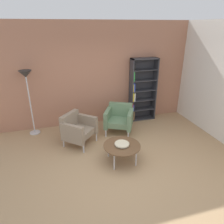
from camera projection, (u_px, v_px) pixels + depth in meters
The scene contains 8 objects.
ground_plane at pixel (121, 169), 4.27m from camera, with size 8.32×8.32×0.00m, color tan.
brick_back_panel at pixel (95, 75), 5.88m from camera, with size 6.40×0.12×2.90m, color #A87056.
bookshelf_tall at pixel (141, 90), 6.25m from camera, with size 0.80×0.30×1.90m.
coffee_table_low at pixel (122, 146), 4.40m from camera, with size 0.80×0.80×0.40m.
decorative_bowl at pixel (122, 144), 4.38m from camera, with size 0.32×0.32×0.05m.
armchair_corner_red at pixel (119, 118), 5.63m from camera, with size 0.92×0.90×0.78m.
armchair_spare_guest at pixel (78, 128), 5.07m from camera, with size 0.95×0.95×0.78m.
floor_lamp_torchiere at pixel (27, 82), 5.15m from camera, with size 0.32×0.32×1.74m.
Camera 1 is at (-1.12, -3.29, 2.77)m, focal length 32.98 mm.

